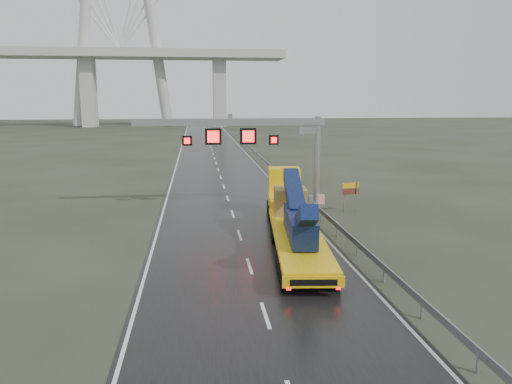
{
  "coord_description": "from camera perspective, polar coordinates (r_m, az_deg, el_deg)",
  "views": [
    {
      "loc": [
        -2.6,
        -20.53,
        8.55
      ],
      "look_at": [
        0.8,
        7.85,
        3.2
      ],
      "focal_mm": 35.0,
      "sensor_mm": 36.0,
      "label": 1
    }
  ],
  "objects": [
    {
      "name": "sign_gantry",
      "position": [
        38.92,
        0.13,
        6.27
      ],
      "size": [
        14.9,
        1.2,
        7.42
      ],
      "color": "#B7B7B2",
      "rests_on": "ground"
    },
    {
      "name": "ground",
      "position": [
        22.39,
        0.36,
        -11.85
      ],
      "size": [
        400.0,
        400.0,
        0.0
      ],
      "primitive_type": "plane",
      "color": "#2C3223",
      "rests_on": "ground"
    },
    {
      "name": "exit_sign_pair",
      "position": [
        38.61,
        10.77,
        0.08
      ],
      "size": [
        1.34,
        0.34,
        2.32
      ],
      "rotation": [
        0.0,
        0.0,
        0.21
      ],
      "color": "gray",
      "rests_on": "ground"
    },
    {
      "name": "striped_barrier",
      "position": [
        40.32,
        7.37,
        -1.0
      ],
      "size": [
        0.67,
        0.5,
        1.01
      ],
      "primitive_type": "cube",
      "rotation": [
        0.0,
        0.0,
        0.34
      ],
      "color": "red",
      "rests_on": "ground"
    },
    {
      "name": "guardrail",
      "position": [
        51.87,
        2.91,
        1.88
      ],
      "size": [
        0.2,
        140.0,
        1.4
      ],
      "primitive_type": null,
      "color": "gray",
      "rests_on": "ground"
    },
    {
      "name": "heavy_haul_truck",
      "position": [
        31.59,
        4.1,
        -2.1
      ],
      "size": [
        4.28,
        17.95,
        4.18
      ],
      "rotation": [
        0.0,
        0.0,
        -0.1
      ],
      "color": "yellow",
      "rests_on": "ground"
    },
    {
      "name": "road",
      "position": [
        61.18,
        -4.33,
        2.55
      ],
      "size": [
        11.0,
        200.0,
        0.02
      ],
      "primitive_type": "cube",
      "color": "black",
      "rests_on": "ground"
    }
  ]
}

